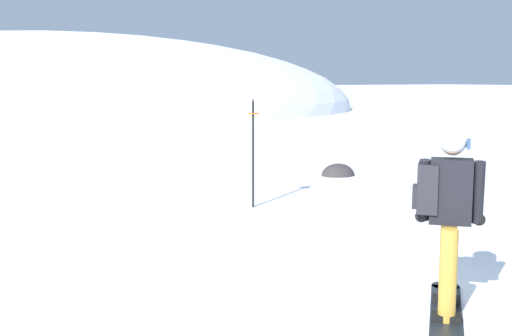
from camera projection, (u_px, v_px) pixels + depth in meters
ground_plane at (370, 311)px, 6.05m from camera, size 300.00×300.00×0.00m
ridge_peak_main at (57, 109)px, 44.56m from camera, size 41.08×36.98×10.20m
snowboarder_main at (446, 215)px, 5.84m from camera, size 1.37×1.39×1.71m
piste_marker_near at (253, 145)px, 10.74m from camera, size 0.20×0.20×1.81m
rock_dark at (338, 176)px, 14.38m from camera, size 0.75×0.64×0.53m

